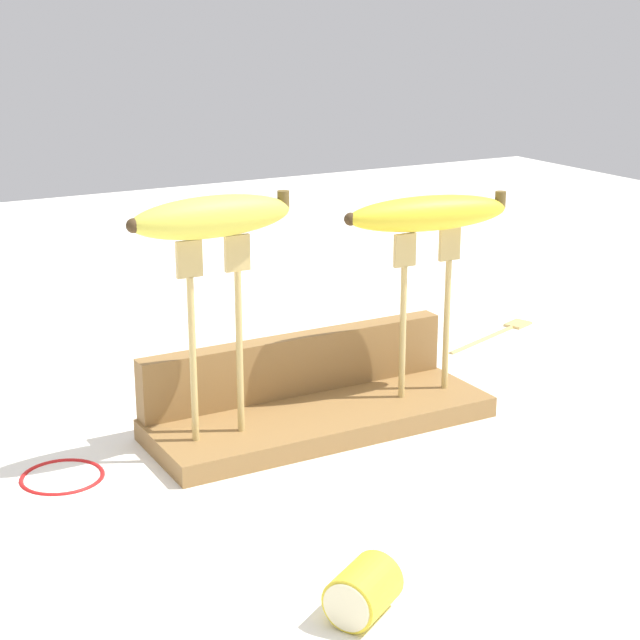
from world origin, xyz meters
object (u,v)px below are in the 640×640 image
(banana_raised_left, at_px, (212,217))
(banana_raised_right, at_px, (428,213))
(fork_stand_left, at_px, (215,321))
(fork_fallen_near, at_px, (499,331))
(fork_stand_right, at_px, (426,297))
(wire_coil, at_px, (62,475))
(banana_chunk_near, at_px, (362,592))

(banana_raised_left, bearing_deg, banana_raised_right, 0.00)
(fork_stand_left, xyz_separation_m, fork_fallen_near, (0.51, 0.19, -0.14))
(fork_fallen_near, bearing_deg, banana_raised_right, -144.13)
(fork_stand_right, distance_m, banana_raised_right, 0.09)
(fork_stand_right, height_order, wire_coil, fork_stand_right)
(fork_fallen_near, bearing_deg, banana_chunk_near, -136.38)
(fork_stand_left, relative_size, banana_chunk_near, 3.08)
(banana_raised_right, distance_m, banana_chunk_near, 0.47)
(banana_raised_right, height_order, fork_fallen_near, banana_raised_right)
(banana_raised_left, relative_size, fork_fallen_near, 0.94)
(fork_stand_left, distance_m, fork_fallen_near, 0.56)
(fork_stand_right, distance_m, wire_coil, 0.43)
(fork_stand_right, height_order, banana_raised_left, banana_raised_left)
(banana_chunk_near, distance_m, wire_coil, 0.37)
(fork_stand_right, bearing_deg, banana_raised_right, 172.14)
(fork_stand_left, xyz_separation_m, fork_stand_right, (0.25, 0.00, -0.01))
(fork_stand_right, relative_size, banana_raised_left, 1.09)
(banana_raised_right, relative_size, banana_chunk_near, 2.88)
(fork_stand_right, xyz_separation_m, banana_raised_right, (-0.00, 0.00, 0.09))
(fork_fallen_near, xyz_separation_m, banana_chunk_near, (-0.53, -0.51, 0.02))
(fork_stand_left, height_order, banana_chunk_near, fork_stand_left)
(fork_fallen_near, xyz_separation_m, wire_coil, (-0.66, -0.16, -0.00))
(fork_fallen_near, distance_m, banana_chunk_near, 0.74)
(fork_stand_left, bearing_deg, banana_chunk_near, -94.44)
(fork_fallen_near, height_order, banana_chunk_near, banana_chunk_near)
(fork_fallen_near, bearing_deg, fork_stand_left, -159.88)
(banana_chunk_near, bearing_deg, fork_stand_left, 85.56)
(fork_stand_left, xyz_separation_m, banana_chunk_near, (-0.02, -0.32, -0.12))
(banana_raised_right, xyz_separation_m, fork_fallen_near, (0.26, 0.19, -0.22))
(banana_raised_right, xyz_separation_m, banana_chunk_near, (-0.28, -0.32, -0.21))
(fork_stand_right, bearing_deg, fork_fallen_near, 35.88)
(banana_raised_right, height_order, banana_chunk_near, banana_raised_right)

